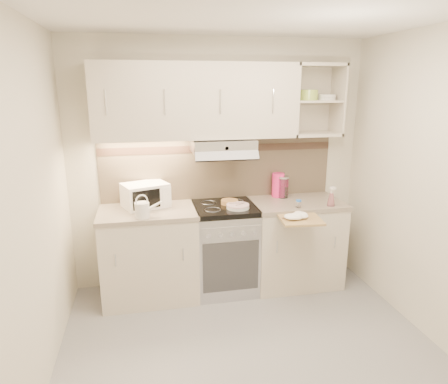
% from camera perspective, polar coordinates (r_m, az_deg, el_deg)
% --- Properties ---
extents(ground, '(3.00, 3.00, 0.00)m').
position_cam_1_polar(ground, '(3.38, 4.18, -22.28)').
color(ground, gray).
rests_on(ground, ground).
extents(room_shell, '(3.04, 2.84, 2.52)m').
position_cam_1_polar(room_shell, '(3.07, 2.95, 7.17)').
color(room_shell, beige).
rests_on(room_shell, ground).
extents(base_cabinet_left, '(0.90, 0.60, 0.86)m').
position_cam_1_polar(base_cabinet_left, '(4.02, -10.58, -8.95)').
color(base_cabinet_left, beige).
rests_on(base_cabinet_left, ground).
extents(worktop_left, '(0.92, 0.62, 0.04)m').
position_cam_1_polar(worktop_left, '(3.86, -10.90, -2.83)').
color(worktop_left, gray).
rests_on(worktop_left, base_cabinet_left).
extents(base_cabinet_right, '(0.90, 0.60, 0.86)m').
position_cam_1_polar(base_cabinet_right, '(4.29, 10.02, -7.31)').
color(base_cabinet_right, beige).
rests_on(base_cabinet_right, ground).
extents(worktop_right, '(0.92, 0.62, 0.04)m').
position_cam_1_polar(worktop_right, '(4.14, 10.31, -1.54)').
color(worktop_right, gray).
rests_on(worktop_right, base_cabinet_right).
extents(electric_range, '(0.60, 0.60, 0.90)m').
position_cam_1_polar(electric_range, '(4.08, 0.09, -7.96)').
color(electric_range, '#B7B7BC').
rests_on(electric_range, ground).
extents(microwave, '(0.49, 0.42, 0.23)m').
position_cam_1_polar(microwave, '(3.93, -11.19, -0.44)').
color(microwave, white).
rests_on(microwave, worktop_left).
extents(watering_can, '(0.25, 0.13, 0.22)m').
position_cam_1_polar(watering_can, '(3.62, -11.49, -2.43)').
color(watering_can, silver).
rests_on(watering_can, worktop_left).
extents(plate_stack, '(0.22, 0.22, 0.05)m').
position_cam_1_polar(plate_stack, '(3.83, 1.98, -2.05)').
color(plate_stack, silver).
rests_on(plate_stack, electric_range).
extents(bread_loaf, '(0.17, 0.17, 0.04)m').
position_cam_1_polar(bread_loaf, '(3.97, 0.80, -1.43)').
color(bread_loaf, '#B8704D').
rests_on(bread_loaf, electric_range).
extents(pink_pitcher, '(0.14, 0.13, 0.25)m').
position_cam_1_polar(pink_pitcher, '(4.24, 7.74, 1.01)').
color(pink_pitcher, '#F92375').
rests_on(pink_pitcher, worktop_right).
extents(glass_jar, '(0.12, 0.12, 0.23)m').
position_cam_1_polar(glass_jar, '(4.22, 8.42, 0.75)').
color(glass_jar, white).
rests_on(glass_jar, worktop_right).
extents(spice_jar, '(0.05, 0.05, 0.08)m').
position_cam_1_polar(spice_jar, '(3.91, 10.60, -1.65)').
color(spice_jar, silver).
rests_on(spice_jar, worktop_right).
extents(spray_bottle, '(0.08, 0.08, 0.21)m').
position_cam_1_polar(spray_bottle, '(4.03, 15.08, -0.80)').
color(spray_bottle, pink).
rests_on(spray_bottle, worktop_right).
extents(cutting_board, '(0.40, 0.36, 0.02)m').
position_cam_1_polar(cutting_board, '(3.67, 10.91, -3.91)').
color(cutting_board, '#B06E4D').
rests_on(cutting_board, base_cabinet_right).
extents(dish_towel, '(0.28, 0.26, 0.06)m').
position_cam_1_polar(dish_towel, '(3.67, 10.05, -3.20)').
color(dish_towel, silver).
rests_on(dish_towel, cutting_board).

